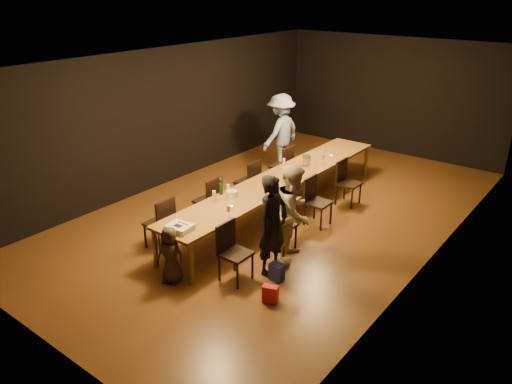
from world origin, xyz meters
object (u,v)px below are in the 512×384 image
Objects in this scene: chair_left_0 at (159,222)px; chair_left_1 at (207,200)px; child at (170,255)px; chair_right_2 at (318,202)px; plate_stack at (232,194)px; woman_birthday at (273,225)px; champagne_bottle at (221,186)px; chair_right_3 at (349,183)px; birthday_cake at (180,228)px; chair_right_1 at (281,225)px; man_blue at (281,132)px; ice_bucket at (307,160)px; chair_right_0 at (236,253)px; chair_left_3 at (281,166)px; table at (281,180)px; woman_tan at (294,212)px; chair_left_2 at (247,181)px.

chair_left_1 is (0.00, 1.20, 0.00)m from chair_left_0.
chair_left_1 is 1.02× the size of child.
chair_right_2 is 4.73× the size of plate_stack.
woman_birthday reaches higher than champagne_bottle.
chair_left_0 is at bearing -121.93° from plate_stack.
birthday_cake is at bearing -11.46° from chair_right_3.
chair_right_3 is at bearing 63.99° from champagne_bottle.
champagne_bottle reaches higher than chair_right_1.
chair_right_3 is 2.55m from man_blue.
ice_bucket is (-0.85, 2.11, 0.39)m from chair_right_1.
chair_right_0 is at bearing -90.00° from chair_left_0.
chair_right_0 is at bearing -154.72° from chair_left_3.
plate_stack is at bearing -96.98° from table.
chair_right_0 is 1.00× the size of chair_left_0.
chair_right_0 is at bearing 151.49° from woman_tan.
chair_left_1 is at bearing 114.39° from birthday_cake.
chair_right_0 and chair_right_2 have the same top height.
chair_right_0 is 0.98m from child.
chair_left_1 is 2.07m from child.
man_blue reaches higher than ice_bucket.
chair_right_0 is at bearing 24.88° from child.
table is 6.45× the size of chair_right_3.
chair_right_1 is at bearing -90.00° from chair_left_1.
chair_left_0 is at bearing 106.21° from woman_birthday.
chair_left_3 is at bearing -90.00° from chair_right_3.
chair_right_3 is 2.88× the size of champagne_bottle.
champagne_bottle is (0.47, 1.07, 0.45)m from chair_left_0.
chair_right_2 is 1.31m from ice_bucket.
table is 6.45× the size of chair_right_0.
chair_right_1 is 4.07m from man_blue.
woman_birthday is 5.02× the size of champagne_bottle.
woman_tan reaches higher than plate_stack.
chair_left_1 is 2.31m from ice_bucket.
chair_right_0 and chair_left_0 have the same top height.
chair_right_3 is at bearing 180.00° from chair_right_2.
chair_left_0 is 1.25m from champagne_bottle.
chair_right_3 is 1.00× the size of chair_left_2.
chair_left_3 reaches higher than child.
champagne_bottle reaches higher than plate_stack.
chair_right_2 is 0.57× the size of woman_tan.
champagne_bottle reaches higher than chair_left_1.
woman_birthday is at bearing 9.15° from chair_right_2.
chair_right_0 and chair_left_3 have the same top height.
birthday_cake is at bearing 86.04° from child.
plate_stack is (-0.20, 1.47, 0.01)m from birthday_cake.
chair_right_3 is (0.00, 3.60, 0.00)m from chair_right_0.
chair_left_1 is 1.00× the size of chair_left_3.
man_blue reaches higher than chair_left_3.
chair_right_0 is 3.44m from ice_bucket.
chair_left_1 is 2.14m from woman_birthday.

